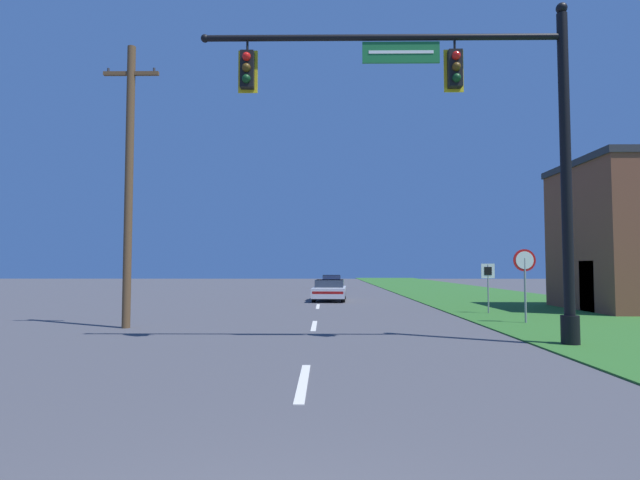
% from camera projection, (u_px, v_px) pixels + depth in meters
% --- Properties ---
extents(grass_verge_right, '(10.00, 110.00, 0.04)m').
position_uv_depth(grass_verge_right, '(482.00, 297.00, 32.21)').
color(grass_verge_right, '#2D6626').
rests_on(grass_verge_right, ground).
extents(road_center_line, '(0.16, 34.80, 0.01)m').
position_uv_depth(road_center_line, '(318.00, 306.00, 24.34)').
color(road_center_line, silver).
rests_on(road_center_line, ground).
extents(signal_mast, '(9.44, 0.47, 8.62)m').
position_uv_depth(signal_mast, '(478.00, 135.00, 12.54)').
color(signal_mast, black).
rests_on(signal_mast, grass_verge_right).
extents(car_ahead, '(2.05, 4.41, 1.19)m').
position_uv_depth(car_ahead, '(330.00, 290.00, 28.73)').
color(car_ahead, black).
rests_on(car_ahead, ground).
extents(far_car, '(1.82, 4.57, 1.19)m').
position_uv_depth(far_car, '(331.00, 282.00, 45.42)').
color(far_car, black).
rests_on(far_car, ground).
extents(stop_sign, '(0.76, 0.07, 2.50)m').
position_uv_depth(stop_sign, '(525.00, 269.00, 17.03)').
color(stop_sign, gray).
rests_on(stop_sign, grass_verge_right).
extents(route_sign_post, '(0.55, 0.06, 2.03)m').
position_uv_depth(route_sign_post, '(488.00, 277.00, 20.55)').
color(route_sign_post, gray).
rests_on(route_sign_post, grass_verge_right).
extents(utility_pole_near, '(1.80, 0.26, 9.13)m').
position_uv_depth(utility_pole_near, '(129.00, 180.00, 16.05)').
color(utility_pole_near, brown).
rests_on(utility_pole_near, ground).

